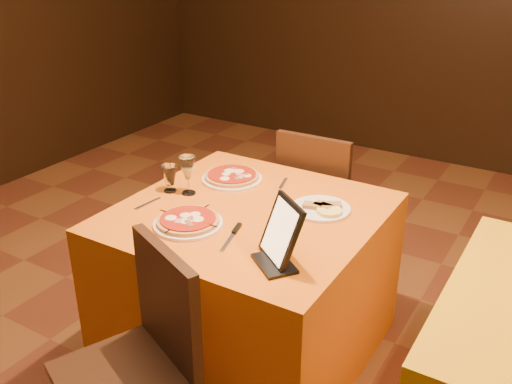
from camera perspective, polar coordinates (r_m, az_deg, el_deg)
The scene contains 12 objects.
main_table at distance 2.71m, azimuth -0.69°, elevation -8.99°, with size 1.10×1.10×0.75m, color #CA610C.
chair_main_near at distance 2.15m, azimuth -13.19°, elevation -17.55°, with size 0.47×0.47×0.91m, color black, non-canonical shape.
chair_main_far at distance 3.31m, azimuth 6.85°, elevation -1.02°, with size 0.44×0.44×0.91m, color black, non-canonical shape.
pizza_near at distance 2.41m, azimuth -6.81°, elevation -3.01°, with size 0.29×0.29×0.03m.
pizza_far at distance 2.83m, azimuth -2.43°, elevation 1.47°, with size 0.30×0.30×0.03m.
cutlet_dish at distance 2.54m, azimuth 6.50°, elevation -1.55°, with size 0.26×0.26×0.03m.
wine_glass at distance 2.67m, azimuth -6.83°, elevation 1.71°, with size 0.07×0.07×0.19m, color #D2C777, non-canonical shape.
water_glass at distance 2.71m, azimuth -8.64°, elevation 1.33°, with size 0.07×0.07×0.13m, color silver, non-canonical shape.
tablet at distance 2.11m, azimuth 2.56°, elevation -3.91°, with size 0.21×0.02×0.24m, color black.
knife at distance 2.29m, azimuth -2.61°, elevation -4.74°, with size 0.20×0.02×0.01m, color silver.
fork_near at distance 2.63m, azimuth -10.75°, elevation -1.15°, with size 0.15×0.02×0.01m, color #A4A3AA.
fork_far at distance 2.79m, azimuth 2.74°, elevation 0.85°, with size 0.14×0.02×0.01m, color #B4B5BB.
Camera 1 is at (0.96, -1.43, 1.87)m, focal length 40.00 mm.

